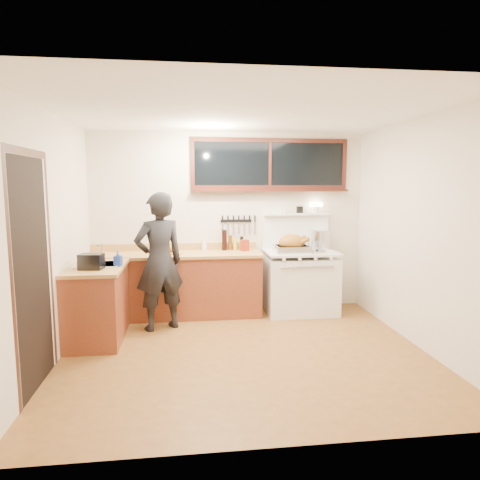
{
  "coord_description": "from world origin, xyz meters",
  "views": [
    {
      "loc": [
        -0.61,
        -4.51,
        1.86
      ],
      "look_at": [
        0.05,
        0.85,
        1.15
      ],
      "focal_mm": 32.0,
      "sensor_mm": 36.0,
      "label": 1
    }
  ],
  "objects": [
    {
      "name": "saucepan",
      "position": [
        1.02,
        1.7,
        0.96
      ],
      "size": [
        0.21,
        0.29,
        0.12
      ],
      "color": "silver",
      "rests_on": "vintage_stove"
    },
    {
      "name": "cutting_board",
      "position": [
        -0.87,
        1.43,
        0.95
      ],
      "size": [
        0.39,
        0.31,
        0.13
      ],
      "color": "#B68748",
      "rests_on": "counter_back"
    },
    {
      "name": "sink_unit",
      "position": [
        -1.68,
        0.7,
        0.85
      ],
      "size": [
        0.5,
        0.45,
        0.37
      ],
      "color": "white",
      "rests_on": "counter_left"
    },
    {
      "name": "room_shell",
      "position": [
        0.0,
        0.0,
        1.65
      ],
      "size": [
        4.1,
        3.6,
        2.65
      ],
      "color": "beige",
      "rests_on": "ground"
    },
    {
      "name": "pitcher",
      "position": [
        -0.37,
        1.68,
        0.98
      ],
      "size": [
        0.11,
        0.11,
        0.15
      ],
      "color": "white",
      "rests_on": "counter_back"
    },
    {
      "name": "left_doorway",
      "position": [
        -1.99,
        -0.55,
        1.09
      ],
      "size": [
        0.02,
        1.04,
        2.17
      ],
      "color": "black",
      "rests_on": "ground"
    },
    {
      "name": "stockpot",
      "position": [
        1.36,
        1.61,
        1.04
      ],
      "size": [
        0.4,
        0.4,
        0.28
      ],
      "color": "silver",
      "rests_on": "vintage_stove"
    },
    {
      "name": "pot_lid",
      "position": [
        1.2,
        1.27,
        0.91
      ],
      "size": [
        0.31,
        0.31,
        0.04
      ],
      "color": "silver",
      "rests_on": "vintage_stove"
    },
    {
      "name": "ground_plane",
      "position": [
        0.0,
        0.0,
        -0.01
      ],
      "size": [
        4.0,
        3.5,
        0.02
      ],
      "primitive_type": "cube",
      "color": "brown"
    },
    {
      "name": "roast_turkey",
      "position": [
        0.85,
        1.31,
        1.0
      ],
      "size": [
        0.52,
        0.37,
        0.26
      ],
      "color": "silver",
      "rests_on": "vintage_stove"
    },
    {
      "name": "soap_bottle",
      "position": [
        -1.43,
        0.57,
        0.99
      ],
      "size": [
        0.1,
        0.1,
        0.18
      ],
      "color": "#2344B0",
      "rests_on": "counter_left"
    },
    {
      "name": "vintage_stove",
      "position": [
        1.0,
        1.41,
        0.47
      ],
      "size": [
        1.02,
        0.74,
        1.58
      ],
      "color": "white",
      "rests_on": "ground"
    },
    {
      "name": "knife_strip",
      "position": [
        0.12,
        1.73,
        1.31
      ],
      "size": [
        0.52,
        0.03,
        0.28
      ],
      "color": "black",
      "rests_on": "room_shell"
    },
    {
      "name": "coffee_tin",
      "position": [
        0.2,
        1.54,
        0.98
      ],
      "size": [
        0.13,
        0.12,
        0.16
      ],
      "color": "maroon",
      "rests_on": "counter_back"
    },
    {
      "name": "counter_left",
      "position": [
        -1.7,
        0.62,
        0.45
      ],
      "size": [
        0.64,
        1.09,
        0.9
      ],
      "color": "maroon",
      "rests_on": "ground"
    },
    {
      "name": "counter_back",
      "position": [
        -0.8,
        1.45,
        0.45
      ],
      "size": [
        2.44,
        0.64,
        1.0
      ],
      "color": "maroon",
      "rests_on": "ground"
    },
    {
      "name": "man",
      "position": [
        -0.98,
        0.92,
        0.88
      ],
      "size": [
        0.76,
        0.65,
        1.76
      ],
      "color": "black",
      "rests_on": "ground"
    },
    {
      "name": "back_window",
      "position": [
        0.6,
        1.72,
        2.06
      ],
      "size": [
        2.32,
        0.13,
        0.77
      ],
      "color": "black",
      "rests_on": "room_shell"
    },
    {
      "name": "toaster",
      "position": [
        -1.7,
        0.42,
        0.99
      ],
      "size": [
        0.28,
        0.22,
        0.18
      ],
      "color": "black",
      "rests_on": "counter_left"
    },
    {
      "name": "bottle_cluster",
      "position": [
        0.0,
        1.63,
        1.02
      ],
      "size": [
        0.32,
        0.07,
        0.3
      ],
      "color": "black",
      "rests_on": "counter_back"
    }
  ]
}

